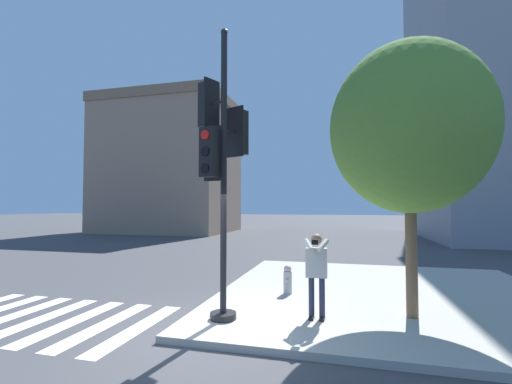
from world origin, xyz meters
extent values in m
plane|color=#424244|center=(0.00, 0.00, 0.00)|extent=(160.00, 160.00, 0.00)
cube|color=#ADA89E|center=(3.50, 3.50, 0.06)|extent=(8.00, 8.00, 0.13)
cube|color=silver|center=(-1.20, 0.07, 0.00)|extent=(0.37, 2.72, 0.01)
cube|color=silver|center=(-1.92, 0.07, 0.00)|extent=(0.37, 2.72, 0.01)
cube|color=silver|center=(-2.65, 0.07, 0.00)|extent=(0.37, 2.72, 0.01)
cube|color=silver|center=(-3.37, 0.07, 0.00)|extent=(0.37, 2.72, 0.01)
cube|color=silver|center=(-4.10, 0.07, 0.00)|extent=(0.37, 2.72, 0.01)
cylinder|color=black|center=(0.29, 0.58, 0.19)|extent=(0.50, 0.50, 0.12)
cylinder|color=black|center=(0.29, 0.58, 2.95)|extent=(0.12, 0.12, 5.39)
sphere|color=black|center=(0.29, 0.58, 5.68)|extent=(0.13, 0.13, 0.13)
cylinder|color=black|center=(0.37, 0.76, 3.77)|extent=(0.16, 0.28, 0.05)
cube|color=black|center=(0.47, 1.01, 3.77)|extent=(0.37, 0.34, 0.90)
cube|color=black|center=(0.42, 0.88, 3.77)|extent=(0.40, 0.18, 1.02)
cylinder|color=red|center=(0.52, 1.13, 4.07)|extent=(0.17, 0.09, 0.17)
cylinder|color=black|center=(0.52, 1.13, 3.77)|extent=(0.17, 0.09, 0.17)
cylinder|color=black|center=(0.52, 1.13, 3.47)|extent=(0.17, 0.09, 0.17)
cylinder|color=black|center=(0.24, 0.38, 3.24)|extent=(0.12, 0.29, 0.05)
cube|color=black|center=(0.18, 0.12, 3.24)|extent=(0.35, 0.31, 0.90)
cube|color=black|center=(0.21, 0.25, 3.24)|extent=(0.41, 0.12, 1.02)
cylinder|color=red|center=(0.15, -0.01, 3.54)|extent=(0.17, 0.07, 0.17)
cylinder|color=black|center=(0.15, -0.01, 3.24)|extent=(0.17, 0.07, 0.17)
cylinder|color=black|center=(0.15, -0.01, 2.94)|extent=(0.17, 0.07, 0.17)
cylinder|color=black|center=(0.11, 0.66, 4.31)|extent=(0.28, 0.16, 0.05)
cube|color=black|center=(-0.13, 0.77, 4.31)|extent=(0.34, 0.37, 0.90)
cube|color=black|center=(-0.01, 0.71, 4.31)|extent=(0.19, 0.39, 1.02)
cylinder|color=red|center=(-0.26, 0.82, 4.61)|extent=(0.10, 0.17, 0.17)
cylinder|color=black|center=(-0.26, 0.82, 4.31)|extent=(0.10, 0.17, 0.17)
cylinder|color=black|center=(-0.26, 0.82, 4.01)|extent=(0.10, 0.17, 0.17)
cube|color=black|center=(1.92, 0.99, 0.15)|extent=(0.09, 0.24, 0.05)
cube|color=black|center=(2.12, 0.99, 0.15)|extent=(0.09, 0.24, 0.05)
cylinder|color=#282D42|center=(1.92, 1.05, 0.52)|extent=(0.11, 0.11, 0.78)
cylinder|color=#282D42|center=(2.12, 1.05, 0.52)|extent=(0.11, 0.11, 0.78)
cube|color=beige|center=(2.02, 1.05, 1.19)|extent=(0.40, 0.22, 0.55)
sphere|color=#8C664C|center=(2.02, 1.05, 1.63)|extent=(0.21, 0.21, 0.21)
cube|color=black|center=(2.02, 0.74, 1.61)|extent=(0.12, 0.10, 0.09)
cylinder|color=black|center=(2.02, 0.67, 1.61)|extent=(0.06, 0.08, 0.06)
cylinder|color=beige|center=(1.88, 0.91, 1.54)|extent=(0.23, 0.35, 0.23)
cylinder|color=beige|center=(2.15, 0.91, 1.54)|extent=(0.23, 0.35, 0.23)
cylinder|color=brown|center=(3.80, 1.59, 1.44)|extent=(0.22, 0.22, 2.61)
ellipsoid|color=#568433|center=(3.80, 1.59, 3.81)|extent=(3.07, 3.07, 3.37)
cylinder|color=#99999E|center=(1.18, 2.74, 0.40)|extent=(0.21, 0.21, 0.54)
sphere|color=#99999E|center=(1.18, 2.74, 0.73)|extent=(0.19, 0.19, 0.19)
cylinder|color=#99999E|center=(1.18, 2.60, 0.46)|extent=(0.09, 0.06, 0.09)
cube|color=gray|center=(-12.42, 21.65, 5.40)|extent=(10.89, 8.10, 10.80)
cube|color=#7A604C|center=(-12.42, 21.65, 11.20)|extent=(11.09, 8.30, 0.80)
camera|label=1|loc=(2.53, -5.64, 2.28)|focal=24.00mm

